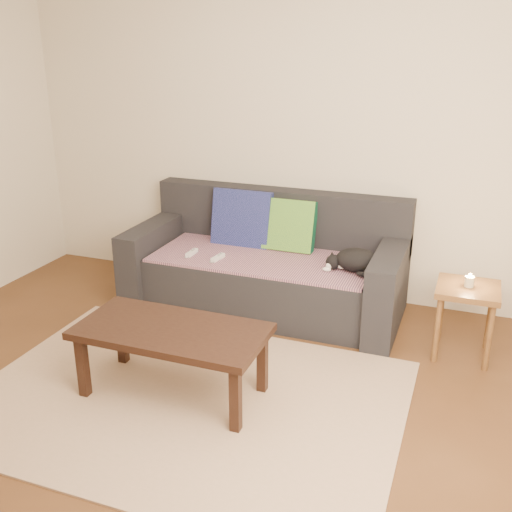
# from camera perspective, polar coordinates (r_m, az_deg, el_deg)

# --- Properties ---
(ground) EXTENTS (4.50, 4.50, 0.00)m
(ground) POSITION_cam_1_polar(r_m,az_deg,el_deg) (3.55, -7.85, -14.65)
(ground) COLOR brown
(ground) RESTS_ON ground
(back_wall) EXTENTS (4.50, 0.04, 2.60)m
(back_wall) POSITION_cam_1_polar(r_m,az_deg,el_deg) (4.81, 2.85, 11.60)
(back_wall) COLOR beige
(back_wall) RESTS_ON ground
(sofa) EXTENTS (2.10, 0.94, 0.87)m
(sofa) POSITION_cam_1_polar(r_m,az_deg,el_deg) (4.68, 1.03, -1.23)
(sofa) COLOR #232328
(sofa) RESTS_ON ground
(throw_blanket) EXTENTS (1.66, 0.74, 0.02)m
(throw_blanket) POSITION_cam_1_polar(r_m,az_deg,el_deg) (4.55, 0.65, -0.21)
(throw_blanket) COLOR #412749
(throw_blanket) RESTS_ON sofa
(cushion_navy) EXTENTS (0.48, 0.22, 0.50)m
(cushion_navy) POSITION_cam_1_polar(r_m,az_deg,el_deg) (4.81, -1.31, 3.43)
(cushion_navy) COLOR #111B4C
(cushion_navy) RESTS_ON throw_blanket
(cushion_green) EXTENTS (0.40, 0.20, 0.41)m
(cushion_green) POSITION_cam_1_polar(r_m,az_deg,el_deg) (4.68, 3.22, 2.93)
(cushion_green) COLOR #0B4B32
(cushion_green) RESTS_ON throw_blanket
(cat) EXTENTS (0.43, 0.35, 0.17)m
(cat) POSITION_cam_1_polar(r_m,az_deg,el_deg) (4.31, 9.43, -0.42)
(cat) COLOR black
(cat) RESTS_ON throw_blanket
(wii_remote_a) EXTENTS (0.04, 0.15, 0.03)m
(wii_remote_a) POSITION_cam_1_polar(r_m,az_deg,el_deg) (4.62, -6.14, 0.30)
(wii_remote_a) COLOR white
(wii_remote_a) RESTS_ON throw_blanket
(wii_remote_b) EXTENTS (0.06, 0.15, 0.03)m
(wii_remote_b) POSITION_cam_1_polar(r_m,az_deg,el_deg) (4.50, -3.65, -0.14)
(wii_remote_b) COLOR white
(wii_remote_b) RESTS_ON throw_blanket
(side_table) EXTENTS (0.40, 0.40, 0.49)m
(side_table) POSITION_cam_1_polar(r_m,az_deg,el_deg) (4.15, 19.46, -3.87)
(side_table) COLOR brown
(side_table) RESTS_ON ground
(candle) EXTENTS (0.06, 0.06, 0.09)m
(candle) POSITION_cam_1_polar(r_m,az_deg,el_deg) (4.10, 19.66, -2.28)
(candle) COLOR beige
(candle) RESTS_ON side_table
(rug) EXTENTS (2.50, 1.80, 0.01)m
(rug) POSITION_cam_1_polar(r_m,az_deg,el_deg) (3.65, -6.72, -13.34)
(rug) COLOR tan
(rug) RESTS_ON ground
(coffee_table) EXTENTS (1.10, 0.55, 0.44)m
(coffee_table) POSITION_cam_1_polar(r_m,az_deg,el_deg) (3.52, -8.03, -7.60)
(coffee_table) COLOR black
(coffee_table) RESTS_ON rug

